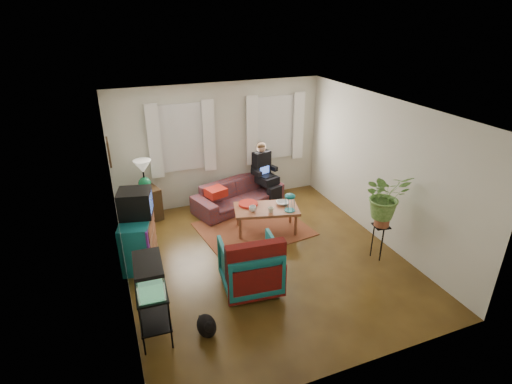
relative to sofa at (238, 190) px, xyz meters
name	(u,v)px	position (x,y,z in m)	size (l,w,h in m)	color
floor	(264,259)	(-0.24, -2.05, -0.39)	(4.50, 5.00, 0.01)	#4F2B14
ceiling	(266,109)	(-0.24, -2.05, 2.21)	(4.50, 5.00, 0.01)	white
wall_back	(220,145)	(-0.24, 0.45, 0.91)	(4.50, 0.01, 2.60)	silver
wall_front	(356,282)	(-0.24, -4.55, 0.91)	(4.50, 0.01, 2.60)	silver
wall_left	(117,215)	(-2.49, -2.05, 0.91)	(0.01, 5.00, 2.60)	silver
wall_right	(382,171)	(2.01, -2.05, 0.91)	(0.01, 5.00, 2.60)	silver
window_left	(182,138)	(-1.04, 0.43, 1.16)	(1.08, 0.04, 1.38)	white
window_right	(274,128)	(1.01, 0.43, 1.16)	(1.08, 0.04, 1.38)	white
curtains_left	(182,139)	(-1.04, 0.35, 1.16)	(1.36, 0.06, 1.50)	white
curtains_right	(276,129)	(1.01, 0.35, 1.16)	(1.36, 0.06, 1.50)	white
picture_frame	(109,152)	(-2.46, -1.20, 1.56)	(0.04, 0.32, 0.40)	#3D2616
area_rug	(254,229)	(-0.05, -1.03, -0.38)	(2.00, 1.60, 0.01)	brown
sofa	(238,190)	(0.00, 0.00, 0.00)	(1.97, 0.78, 0.77)	brown
seated_person	(264,174)	(0.68, 0.22, 0.20)	(0.49, 0.61, 1.18)	black
side_table	(147,204)	(-1.89, 0.15, -0.05)	(0.46, 0.46, 0.67)	#3D2916
table_lamp	(144,176)	(-1.89, 0.15, 0.57)	(0.35, 0.35, 0.61)	white
dresser	(138,240)	(-2.23, -1.34, 0.03)	(0.47, 0.93, 0.84)	#11566B
crt_tv	(135,203)	(-2.19, -1.26, 0.67)	(0.51, 0.47, 0.45)	black
aquarium_stand	(154,312)	(-2.24, -3.14, -0.01)	(0.38, 0.68, 0.76)	black
aquarium	(149,275)	(-2.24, -3.14, 0.57)	(0.34, 0.62, 0.40)	#7FD899
black_cat	(206,324)	(-1.62, -3.38, -0.22)	(0.25, 0.39, 0.33)	black
armchair	(250,263)	(-0.74, -2.66, 0.04)	(0.84, 0.79, 0.86)	#12616C
serape_throw	(256,266)	(-0.77, -2.99, 0.22)	(0.87, 0.20, 0.71)	#9E0A0A
coffee_table	(266,219)	(0.16, -1.17, -0.14)	(1.20, 0.66, 0.50)	olive
cup_a	(253,209)	(-0.14, -1.21, 0.16)	(0.14, 0.14, 0.11)	white
cup_b	(271,210)	(0.16, -1.37, 0.16)	(0.11, 0.11, 0.10)	beige
bowl	(282,203)	(0.50, -1.15, 0.14)	(0.24, 0.24, 0.06)	white
snack_tray	(248,204)	(-0.12, -0.93, 0.13)	(0.37, 0.37, 0.04)	#B21414
birdcage	(290,202)	(0.52, -1.43, 0.29)	(0.20, 0.20, 0.35)	#115B6B
plant_stand	(379,241)	(1.59, -2.71, -0.07)	(0.26, 0.26, 0.63)	black
potted_plant	(385,202)	(1.59, -2.71, 0.67)	(0.72, 0.62, 0.79)	#599947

